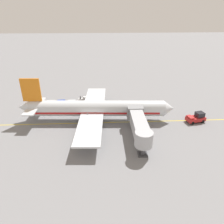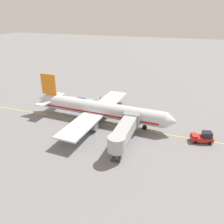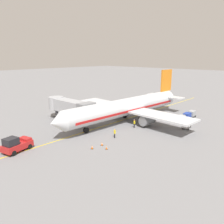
{
  "view_description": "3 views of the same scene",
  "coord_description": "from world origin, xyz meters",
  "px_view_note": "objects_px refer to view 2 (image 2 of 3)",
  "views": [
    {
      "loc": [
        44.51,
        -0.49,
        24.86
      ],
      "look_at": [
        0.95,
        1.72,
        3.26
      ],
      "focal_mm": 33.91,
      "sensor_mm": 36.0,
      "label": 1
    },
    {
      "loc": [
        45.45,
        17.6,
        25.45
      ],
      "look_at": [
        -0.33,
        1.42,
        3.4
      ],
      "focal_mm": 35.91,
      "sensor_mm": 36.0,
      "label": 2
    },
    {
      "loc": [
        -31.4,
        35.29,
        14.07
      ],
      "look_at": [
        -1.94,
        3.7,
        3.24
      ],
      "focal_mm": 36.09,
      "sensor_mm": 36.0,
      "label": 3
    }
  ],
  "objects_px": {
    "baggage_cart_front": "(90,101)",
    "ground_crew_loader": "(116,113)",
    "jet_bridge": "(124,131)",
    "safety_cone_nose_right": "(158,118)",
    "parked_airliner": "(100,109)",
    "pushback_tractor": "(203,137)",
    "safety_cone_wing_tip": "(161,116)",
    "baggage_cart_third_in_train": "(73,99)",
    "baggage_cart_second_in_train": "(81,100)",
    "ground_crew_wing_walker": "(143,115)",
    "baggage_tug_lead": "(103,100)",
    "safety_cone_nose_left": "(166,120)"
  },
  "relations": [
    {
      "from": "ground_crew_loader",
      "to": "safety_cone_nose_right",
      "type": "relative_size",
      "value": 2.86
    },
    {
      "from": "baggage_tug_lead",
      "to": "safety_cone_nose_left",
      "type": "height_order",
      "value": "baggage_tug_lead"
    },
    {
      "from": "parked_airliner",
      "to": "pushback_tractor",
      "type": "bearing_deg",
      "value": 85.47
    },
    {
      "from": "jet_bridge",
      "to": "ground_crew_loader",
      "type": "distance_m",
      "value": 14.55
    },
    {
      "from": "pushback_tractor",
      "to": "baggage_cart_second_in_train",
      "type": "xyz_separation_m",
      "value": [
        -11.13,
        -33.99,
        -0.15
      ]
    },
    {
      "from": "baggage_cart_third_in_train",
      "to": "safety_cone_wing_tip",
      "type": "xyz_separation_m",
      "value": [
        1.69,
        26.94,
        -0.66
      ]
    },
    {
      "from": "baggage_cart_second_in_train",
      "to": "parked_airliner",
      "type": "bearing_deg",
      "value": 47.0
    },
    {
      "from": "jet_bridge",
      "to": "baggage_cart_second_in_train",
      "type": "relative_size",
      "value": 4.52
    },
    {
      "from": "parked_airliner",
      "to": "baggage_tug_lead",
      "type": "relative_size",
      "value": 13.73
    },
    {
      "from": "safety_cone_wing_tip",
      "to": "baggage_cart_third_in_train",
      "type": "bearing_deg",
      "value": -93.59
    },
    {
      "from": "parked_airliner",
      "to": "ground_crew_loader",
      "type": "relative_size",
      "value": 22.09
    },
    {
      "from": "baggage_cart_second_in_train",
      "to": "safety_cone_nose_left",
      "type": "relative_size",
      "value": 4.98
    },
    {
      "from": "parked_airliner",
      "to": "baggage_cart_front",
      "type": "bearing_deg",
      "value": -142.99
    },
    {
      "from": "safety_cone_nose_left",
      "to": "safety_cone_nose_right",
      "type": "bearing_deg",
      "value": -93.77
    },
    {
      "from": "jet_bridge",
      "to": "safety_cone_nose_right",
      "type": "bearing_deg",
      "value": 162.26
    },
    {
      "from": "pushback_tractor",
      "to": "safety_cone_wing_tip",
      "type": "distance_m",
      "value": 13.62
    },
    {
      "from": "parked_airliner",
      "to": "jet_bridge",
      "type": "height_order",
      "value": "parked_airliner"
    },
    {
      "from": "pushback_tractor",
      "to": "ground_crew_wing_walker",
      "type": "xyz_separation_m",
      "value": [
        -6.97,
        -14.38,
        -0.15
      ]
    },
    {
      "from": "baggage_cart_front",
      "to": "ground_crew_loader",
      "type": "relative_size",
      "value": 1.74
    },
    {
      "from": "pushback_tractor",
      "to": "ground_crew_loader",
      "type": "distance_m",
      "value": 22.13
    },
    {
      "from": "pushback_tractor",
      "to": "safety_cone_wing_tip",
      "type": "relative_size",
      "value": 8.12
    },
    {
      "from": "ground_crew_loader",
      "to": "safety_cone_nose_left",
      "type": "relative_size",
      "value": 2.86
    },
    {
      "from": "parked_airliner",
      "to": "safety_cone_nose_left",
      "type": "bearing_deg",
      "value": 110.13
    },
    {
      "from": "safety_cone_nose_right",
      "to": "jet_bridge",
      "type": "bearing_deg",
      "value": -17.74
    },
    {
      "from": "parked_airliner",
      "to": "baggage_tug_lead",
      "type": "xyz_separation_m",
      "value": [
        -11.93,
        -3.96,
        -2.47
      ]
    },
    {
      "from": "parked_airliner",
      "to": "jet_bridge",
      "type": "distance_m",
      "value": 12.62
    },
    {
      "from": "baggage_cart_front",
      "to": "baggage_cart_third_in_train",
      "type": "xyz_separation_m",
      "value": [
        0.04,
        -5.73,
        0.0
      ]
    },
    {
      "from": "jet_bridge",
      "to": "baggage_cart_third_in_train",
      "type": "xyz_separation_m",
      "value": [
        -18.06,
        -21.62,
        -2.51
      ]
    },
    {
      "from": "parked_airliner",
      "to": "baggage_cart_front",
      "type": "relative_size",
      "value": 12.7
    },
    {
      "from": "ground_crew_wing_walker",
      "to": "safety_cone_nose_left",
      "type": "relative_size",
      "value": 2.86
    },
    {
      "from": "baggage_cart_third_in_train",
      "to": "baggage_tug_lead",
      "type": "bearing_deg",
      "value": 107.52
    },
    {
      "from": "baggage_tug_lead",
      "to": "safety_cone_wing_tip",
      "type": "height_order",
      "value": "baggage_tug_lead"
    },
    {
      "from": "jet_bridge",
      "to": "safety_cone_nose_left",
      "type": "relative_size",
      "value": 22.53
    },
    {
      "from": "jet_bridge",
      "to": "safety_cone_nose_right",
      "type": "distance_m",
      "value": 15.82
    },
    {
      "from": "baggage_tug_lead",
      "to": "baggage_cart_front",
      "type": "bearing_deg",
      "value": -47.74
    },
    {
      "from": "safety_cone_nose_left",
      "to": "jet_bridge",
      "type": "bearing_deg",
      "value": -24.7
    },
    {
      "from": "pushback_tractor",
      "to": "baggage_cart_third_in_train",
      "type": "relative_size",
      "value": 1.63
    },
    {
      "from": "safety_cone_wing_tip",
      "to": "ground_crew_loader",
      "type": "bearing_deg",
      "value": -73.37
    },
    {
      "from": "baggage_cart_second_in_train",
      "to": "safety_cone_wing_tip",
      "type": "bearing_deg",
      "value": 85.88
    },
    {
      "from": "baggage_cart_second_in_train",
      "to": "ground_crew_wing_walker",
      "type": "xyz_separation_m",
      "value": [
        4.16,
        19.61,
        0.0
      ]
    },
    {
      "from": "pushback_tractor",
      "to": "baggage_cart_second_in_train",
      "type": "relative_size",
      "value": 1.63
    },
    {
      "from": "ground_crew_loader",
      "to": "safety_cone_wing_tip",
      "type": "xyz_separation_m",
      "value": [
        -3.43,
        11.48,
        -0.66
      ]
    },
    {
      "from": "safety_cone_nose_right",
      "to": "safety_cone_nose_left",
      "type": "bearing_deg",
      "value": 86.23
    },
    {
      "from": "baggage_cart_front",
      "to": "safety_cone_nose_right",
      "type": "xyz_separation_m",
      "value": [
        3.33,
        20.62,
        -0.66
      ]
    },
    {
      "from": "parked_airliner",
      "to": "safety_cone_wing_tip",
      "type": "xyz_separation_m",
      "value": [
        -7.48,
        14.27,
        -2.9
      ]
    },
    {
      "from": "parked_airliner",
      "to": "pushback_tractor",
      "type": "xyz_separation_m",
      "value": [
        1.91,
        24.1,
        -2.09
      ]
    },
    {
      "from": "jet_bridge",
      "to": "baggage_cart_front",
      "type": "distance_m",
      "value": 24.22
    },
    {
      "from": "baggage_cart_second_in_train",
      "to": "pushback_tractor",
      "type": "bearing_deg",
      "value": 71.86
    },
    {
      "from": "safety_cone_nose_right",
      "to": "ground_crew_wing_walker",
      "type": "bearing_deg",
      "value": -78.29
    },
    {
      "from": "safety_cone_nose_right",
      "to": "baggage_tug_lead",
      "type": "bearing_deg",
      "value": -108.92
    }
  ]
}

